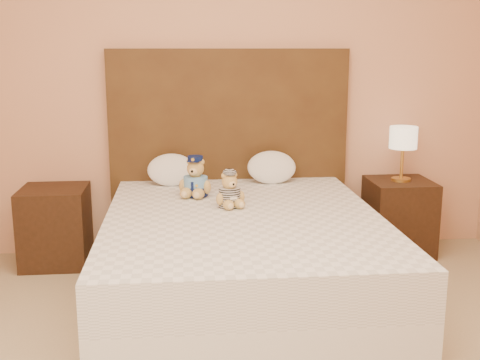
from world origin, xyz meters
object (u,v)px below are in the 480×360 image
lamp (403,140)px  pillow_right (272,166)px  nightstand_left (55,226)px  teddy_police (196,176)px  bed (243,259)px  pillow_left (171,168)px  nightstand_right (399,217)px  teddy_prisoner (230,189)px

lamp → pillow_right: bearing=178.2°
nightstand_left → teddy_police: teddy_police is taller
nightstand_left → bed: bearing=-32.6°
nightstand_left → pillow_left: (0.82, 0.03, 0.39)m
nightstand_right → pillow_right: size_ratio=1.56×
teddy_police → teddy_prisoner: size_ratio=1.21×
nightstand_right → pillow_right: (-0.96, 0.03, 0.40)m
teddy_police → pillow_right: size_ratio=0.76×
nightstand_left → nightstand_right: bearing=0.0°
pillow_right → teddy_prisoner: bearing=-118.9°
bed → teddy_prisoner: (-0.06, 0.18, 0.39)m
teddy_prisoner → bed: bearing=-89.9°
lamp → teddy_prisoner: size_ratio=1.81×
bed → pillow_left: 1.01m
nightstand_left → teddy_prisoner: size_ratio=2.50×
pillow_right → nightstand_right: bearing=-1.8°
nightstand_right → pillow_left: (-1.68, 0.03, 0.39)m
teddy_police → pillow_left: size_ratio=0.78×
teddy_police → teddy_prisoner: (0.20, -0.29, -0.02)m
nightstand_left → teddy_police: bearing=-18.3°
teddy_police → bed: bearing=-41.1°
bed → teddy_prisoner: teddy_prisoner is taller
lamp → pillow_right: 0.97m
nightstand_left → nightstand_right: size_ratio=1.00×
lamp → teddy_prisoner: (-1.31, -0.62, -0.19)m
pillow_left → lamp: bearing=-1.0°
teddy_prisoner → pillow_right: size_ratio=0.63×
bed → pillow_left: size_ratio=5.90×
lamp → pillow_left: (-1.68, 0.03, -0.18)m
nightstand_left → teddy_police: (0.99, -0.33, 0.41)m
nightstand_left → lamp: 2.56m
lamp → pillow_right: lamp is taller
nightstand_right → teddy_prisoner: bearing=-154.9°
bed → pillow_right: (0.29, 0.83, 0.40)m
pillow_right → pillow_left: bearing=180.0°
nightstand_left → teddy_prisoner: teddy_prisoner is taller
pillow_left → pillow_right: size_ratio=0.97×
nightstand_left → pillow_right: (1.54, 0.03, 0.40)m
teddy_prisoner → pillow_left: pillow_left is taller
nightstand_left → pillow_left: pillow_left is taller
bed → teddy_prisoner: size_ratio=9.07×
teddy_prisoner → pillow_right: (0.36, 0.65, 0.01)m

